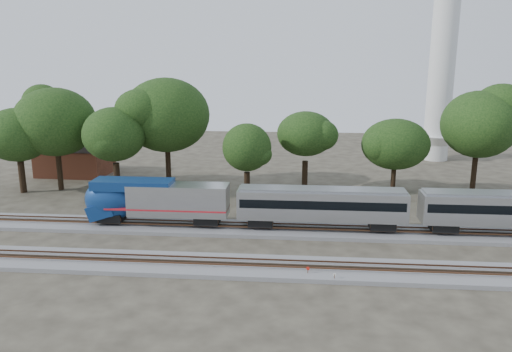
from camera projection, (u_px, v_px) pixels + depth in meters
The scene contains 15 objects.
ground at pixel (231, 251), 48.17m from camera, with size 160.00×160.00×0.00m, color #383328.
track_far at pixel (238, 228), 53.94m from camera, with size 160.00×5.00×0.73m.
track_near at pixel (225, 266), 44.25m from camera, with size 160.00×5.00×0.73m.
switch_stand_red at pixel (308, 271), 42.27m from camera, with size 0.30×0.13×0.97m.
switch_stand_white at pixel (335, 277), 41.27m from camera, with size 0.27×0.08×0.87m.
switch_lever at pixel (319, 276), 42.24m from camera, with size 0.50×0.30×0.30m, color #512D19.
brick_building at pixel (75, 158), 79.39m from camera, with size 10.91×7.89×5.12m.
tree_0 at pixel (18, 135), 67.34m from camera, with size 8.20×8.20×11.56m.
tree_1 at pixel (55, 122), 68.42m from camera, with size 9.76×9.76×13.77m.
tree_2 at pixel (114, 134), 65.64m from camera, with size 8.52×8.52×12.01m.
tree_3 at pixel (166, 115), 69.47m from camera, with size 10.58×10.58×14.92m.
tree_4 at pixel (247, 148), 63.63m from camera, with size 7.17×7.17×10.11m.
tree_5 at pixel (306, 134), 67.49m from camera, with size 8.31×8.31×11.72m.
tree_6 at pixel (395, 144), 66.20m from camera, with size 7.13×7.13×10.05m.
tree_7 at pixel (479, 124), 66.24m from camera, with size 9.74×9.74×13.74m.
Camera 1 is at (6.44, -44.79, 18.22)m, focal length 35.00 mm.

